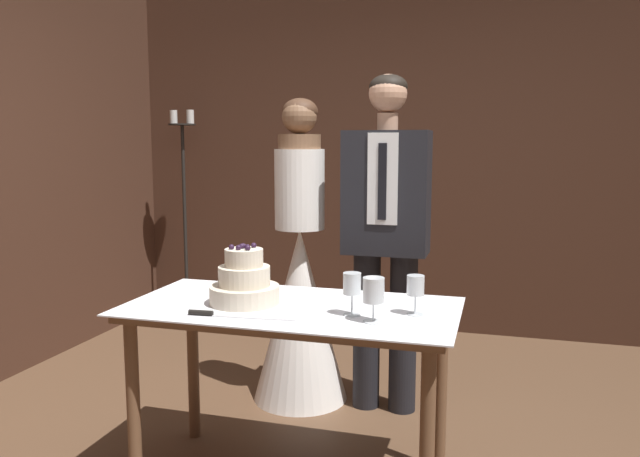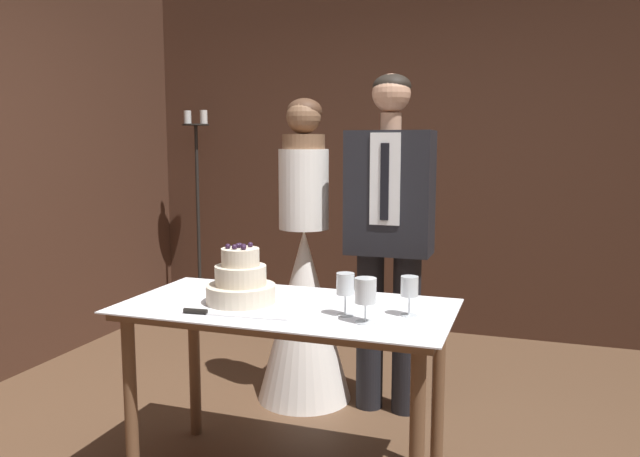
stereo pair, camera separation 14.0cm
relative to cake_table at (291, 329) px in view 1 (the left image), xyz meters
name	(u,v)px [view 1 (the left image)]	position (x,y,z in m)	size (l,w,h in m)	color
wall_back	(397,147)	(0.03, 2.50, 0.76)	(4.54, 0.12, 2.90)	#472B1E
cake_table	(291,329)	(0.00, 0.00, 0.00)	(1.40, 0.71, 0.79)	brown
tiered_cake	(244,283)	(-0.20, -0.02, 0.19)	(0.30, 0.30, 0.26)	beige
cake_knife	(221,315)	(-0.21, -0.24, 0.11)	(0.44, 0.06, 0.02)	silver
wine_glass_near	(352,286)	(0.28, -0.07, 0.22)	(0.07, 0.07, 0.17)	silver
wine_glass_middle	(415,288)	(0.52, 0.01, 0.21)	(0.07, 0.07, 0.16)	silver
wine_glass_far	(374,291)	(0.38, -0.14, 0.22)	(0.08, 0.08, 0.17)	silver
bride	(300,293)	(-0.25, 0.87, -0.06)	(0.54, 0.54, 1.72)	white
groom	(386,226)	(0.25, 0.87, 0.34)	(0.45, 0.25, 1.83)	black
candle_stand	(185,226)	(-1.67, 2.17, 0.10)	(0.28, 0.28, 1.74)	black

